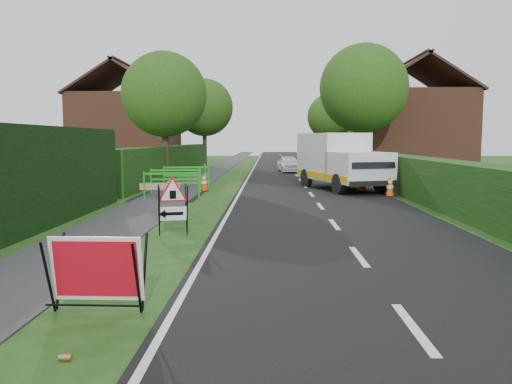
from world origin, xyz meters
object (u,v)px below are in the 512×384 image
object	(u,v)px
red_rect_sign	(96,270)
hatchback_car	(289,164)
triangle_sign	(171,201)
works_van	(340,160)

from	to	relation	value
red_rect_sign	hatchback_car	xyz separation A→B (m)	(3.43, 27.24, -0.00)
triangle_sign	hatchback_car	size ratio (longest dim) A/B	0.35
red_rect_sign	works_van	distance (m)	16.62
red_rect_sign	hatchback_car	bearing A→B (deg)	83.86
red_rect_sign	triangle_sign	world-z (taller)	triangle_sign
works_van	red_rect_sign	bearing A→B (deg)	-126.29
works_van	hatchback_car	bearing A→B (deg)	80.68
triangle_sign	hatchback_car	world-z (taller)	triangle_sign
triangle_sign	hatchback_car	xyz separation A→B (m)	(3.49, 22.20, -0.24)
triangle_sign	works_van	bearing A→B (deg)	49.55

